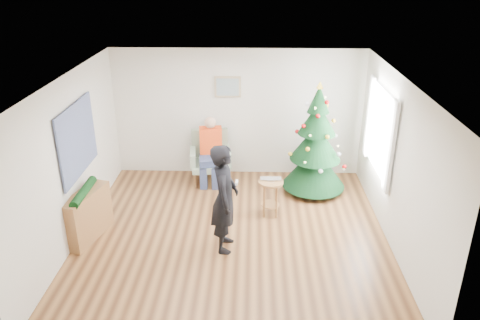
{
  "coord_description": "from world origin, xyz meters",
  "views": [
    {
      "loc": [
        0.32,
        -6.51,
        4.21
      ],
      "look_at": [
        0.1,
        0.6,
        1.1
      ],
      "focal_mm": 35.0,
      "sensor_mm": 36.0,
      "label": 1
    }
  ],
  "objects_px": {
    "christmas_tree": "(316,144)",
    "armchair": "(211,163)",
    "console": "(87,215)",
    "standing_man": "(225,198)",
    "stool": "(270,197)"
  },
  "relations": [
    {
      "from": "stool",
      "to": "christmas_tree",
      "type": "bearing_deg",
      "value": 47.76
    },
    {
      "from": "christmas_tree",
      "to": "standing_man",
      "type": "bearing_deg",
      "value": -128.68
    },
    {
      "from": "armchair",
      "to": "standing_man",
      "type": "bearing_deg",
      "value": -86.42
    },
    {
      "from": "christmas_tree",
      "to": "stool",
      "type": "relative_size",
      "value": 3.32
    },
    {
      "from": "armchair",
      "to": "christmas_tree",
      "type": "bearing_deg",
      "value": -17.38
    },
    {
      "from": "armchair",
      "to": "console",
      "type": "distance_m",
      "value": 2.8
    },
    {
      "from": "christmas_tree",
      "to": "stool",
      "type": "bearing_deg",
      "value": -132.24
    },
    {
      "from": "standing_man",
      "to": "armchair",
      "type": "bearing_deg",
      "value": 11.57
    },
    {
      "from": "standing_man",
      "to": "stool",
      "type": "bearing_deg",
      "value": -33.88
    },
    {
      "from": "christmas_tree",
      "to": "armchair",
      "type": "bearing_deg",
      "value": 169.4
    },
    {
      "from": "console",
      "to": "standing_man",
      "type": "bearing_deg",
      "value": 9.17
    },
    {
      "from": "stool",
      "to": "standing_man",
      "type": "xyz_separation_m",
      "value": [
        -0.73,
        -1.04,
        0.53
      ]
    },
    {
      "from": "console",
      "to": "christmas_tree",
      "type": "bearing_deg",
      "value": 39.72
    },
    {
      "from": "stool",
      "to": "console",
      "type": "height_order",
      "value": "console"
    },
    {
      "from": "stool",
      "to": "armchair",
      "type": "distance_m",
      "value": 1.77
    }
  ]
}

